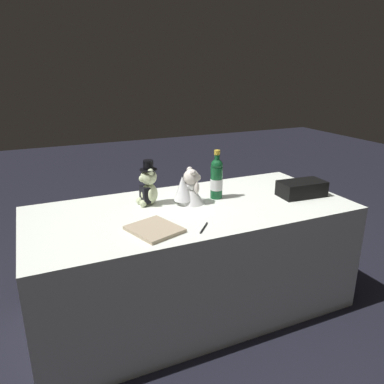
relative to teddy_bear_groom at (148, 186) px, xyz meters
The scene contains 8 objects.
ground_plane 0.88m from the teddy_bear_groom, 144.23° to the left, with size 12.00×12.00×0.00m, color black.
reception_table 0.55m from the teddy_bear_groom, 144.23° to the left, with size 1.99×0.90×0.72m, color white.
teddy_bear_groom is the anchor object (origin of this frame).
teddy_bear_bride 0.26m from the teddy_bear_groom, 158.50° to the left, with size 0.21×0.17×0.23m.
champagne_bottle 0.45m from the teddy_bear_groom, behind, with size 0.08×0.08×0.32m.
signing_pen 0.52m from the teddy_bear_groom, 107.42° to the left, with size 0.10×0.12×0.01m.
gift_case_black 1.03m from the teddy_bear_groom, 164.84° to the left, with size 0.32×0.19×0.10m.
guestbook 0.43m from the teddy_bear_groom, 76.44° to the left, with size 0.23×0.26×0.02m, color tan.
Camera 1 is at (0.88, 1.96, 1.54)m, focal length 34.69 mm.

